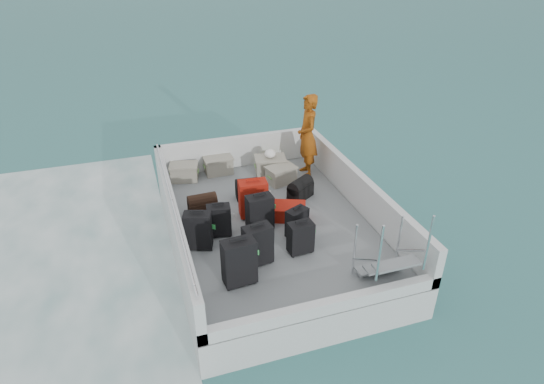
{
  "coord_description": "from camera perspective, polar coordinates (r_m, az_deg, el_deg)",
  "views": [
    {
      "loc": [
        -2.16,
        -6.63,
        5.17
      ],
      "look_at": [
        0.13,
        0.38,
        1.0
      ],
      "focal_mm": 30.0,
      "sensor_mm": 36.0,
      "label": 1
    }
  ],
  "objects": [
    {
      "name": "deck",
      "position": [
        8.33,
        -0.05,
        -3.7
      ],
      "size": [
        3.3,
        4.7,
        0.02
      ],
      "primitive_type": "cube",
      "color": "gray",
      "rests_on": "ferry_hull"
    },
    {
      "name": "passenger",
      "position": [
        9.61,
        4.47,
        7.03
      ],
      "size": [
        0.51,
        0.71,
        1.78
      ],
      "primitive_type": "imported",
      "rotation": [
        0.0,
        0.0,
        -1.71
      ],
      "color": "#CA5F13",
      "rests_on": "deck"
    },
    {
      "name": "white_bag",
      "position": [
        9.74,
        -0.23,
        4.69
      ],
      "size": [
        0.24,
        0.24,
        0.18
      ],
      "primitive_type": "ellipsoid",
      "color": "white",
      "rests_on": "crate_2"
    },
    {
      "name": "suitcase_5",
      "position": [
        8.31,
        -2.38,
        -0.87
      ],
      "size": [
        0.54,
        0.36,
        0.71
      ],
      "primitive_type": "cube",
      "rotation": [
        0.0,
        0.0,
        -0.1
      ],
      "color": "#9E170C",
      "rests_on": "deck"
    },
    {
      "name": "suitcase_6",
      "position": [
        7.4,
        3.61,
        -5.78
      ],
      "size": [
        0.42,
        0.27,
        0.56
      ],
      "primitive_type": "cube",
      "rotation": [
        0.0,
        0.0,
        0.07
      ],
      "color": "black",
      "rests_on": "deck"
    },
    {
      "name": "duffel_0",
      "position": [
        8.54,
        -8.68,
        -1.81
      ],
      "size": [
        0.54,
        0.32,
        0.32
      ],
      "primitive_type": null,
      "rotation": [
        0.0,
        0.0,
        0.04
      ],
      "color": "black",
      "rests_on": "deck"
    },
    {
      "name": "suitcase_0",
      "position": [
        6.75,
        -4.14,
        -8.82
      ],
      "size": [
        0.51,
        0.31,
        0.75
      ],
      "primitive_type": "cube",
      "rotation": [
        0.0,
        0.0,
        0.08
      ],
      "color": "black",
      "rests_on": "deck"
    },
    {
      "name": "suitcase_1",
      "position": [
        7.56,
        -9.25,
        -4.85
      ],
      "size": [
        0.5,
        0.37,
        0.66
      ],
      "primitive_type": "cube",
      "rotation": [
        0.0,
        0.0,
        -0.31
      ],
      "color": "black",
      "rests_on": "deck"
    },
    {
      "name": "crate_1",
      "position": [
        9.99,
        -6.75,
        3.3
      ],
      "size": [
        0.59,
        0.42,
        0.35
      ],
      "primitive_type": "cube",
      "rotation": [
        0.0,
        0.0,
        0.03
      ],
      "color": "gray",
      "rests_on": "deck"
    },
    {
      "name": "crate_2",
      "position": [
        9.86,
        -0.23,
        3.23
      ],
      "size": [
        0.68,
        0.53,
        0.37
      ],
      "primitive_type": "cube",
      "rotation": [
        0.0,
        0.0,
        -0.18
      ],
      "color": "gray",
      "rests_on": "deck"
    },
    {
      "name": "suitcase_8",
      "position": [
        8.36,
        1.91,
        -2.44
      ],
      "size": [
        0.78,
        0.66,
        0.26
      ],
      "primitive_type": "cube",
      "rotation": [
        0.0,
        0.0,
        1.19
      ],
      "color": "#9E170C",
      "rests_on": "deck"
    },
    {
      "name": "suitcase_3",
      "position": [
        7.13,
        -1.8,
        -6.72
      ],
      "size": [
        0.48,
        0.33,
        0.68
      ],
      "primitive_type": "cube",
      "rotation": [
        0.0,
        0.0,
        0.16
      ],
      "color": "black",
      "rests_on": "deck"
    },
    {
      "name": "ground",
      "position": [
        8.68,
        -0.05,
        -7.07
      ],
      "size": [
        160.0,
        160.0,
        0.0
      ],
      "primitive_type": "plane",
      "color": "#195A58",
      "rests_on": "ground"
    },
    {
      "name": "crate_0",
      "position": [
        9.81,
        -10.95,
        2.38
      ],
      "size": [
        0.62,
        0.5,
        0.33
      ],
      "primitive_type": "cube",
      "rotation": [
        0.0,
        0.0,
        -0.23
      ],
      "color": "gray",
      "rests_on": "deck"
    },
    {
      "name": "suitcase_7",
      "position": [
        7.79,
        3.14,
        -3.91
      ],
      "size": [
        0.43,
        0.36,
        0.54
      ],
      "primitive_type": "cube",
      "rotation": [
        0.0,
        0.0,
        0.44
      ],
      "color": "black",
      "rests_on": "deck"
    },
    {
      "name": "ferry_hull",
      "position": [
        8.5,
        -0.05,
        -5.45
      ],
      "size": [
        3.6,
        5.0,
        0.6
      ],
      "primitive_type": "cube",
      "color": "silver",
      "rests_on": "ground"
    },
    {
      "name": "duffel_1",
      "position": [
        8.98,
        -3.11,
        0.19
      ],
      "size": [
        0.48,
        0.35,
        0.32
      ],
      "primitive_type": null,
      "rotation": [
        0.0,
        0.0,
        -0.1
      ],
      "color": "black",
      "rests_on": "deck"
    },
    {
      "name": "crate_3",
      "position": [
        9.53,
        1.15,
        2.11
      ],
      "size": [
        0.63,
        0.51,
        0.34
      ],
      "primitive_type": "cube",
      "rotation": [
        0.0,
        0.0,
        0.26
      ],
      "color": "gray",
      "rests_on": "deck"
    },
    {
      "name": "suitcase_4",
      "position": [
        7.92,
        -1.55,
        -2.68
      ],
      "size": [
        0.47,
        0.29,
        0.67
      ],
      "primitive_type": "cube",
      "rotation": [
        0.0,
        0.0,
        0.06
      ],
      "color": "black",
      "rests_on": "deck"
    },
    {
      "name": "suitcase_2",
      "position": [
        7.85,
        -6.66,
        -3.6
      ],
      "size": [
        0.43,
        0.29,
        0.58
      ],
      "primitive_type": "cube",
      "rotation": [
        0.0,
        0.0,
        -0.14
      ],
      "color": "black",
      "rests_on": "deck"
    },
    {
      "name": "deck_fittings",
      "position": [
        7.97,
        3.04,
        -2.17
      ],
      "size": [
        3.6,
        5.0,
        0.9
      ],
      "color": "silver",
      "rests_on": "deck"
    },
    {
      "name": "yellow_bag",
      "position": [
        10.3,
        0.1,
        3.96
      ],
      "size": [
        0.28,
        0.26,
        0.22
      ],
      "primitive_type": "ellipsoid",
      "color": "yellow",
      "rests_on": "deck"
    },
    {
      "name": "duffel_2",
      "position": [
        8.99,
        3.59,
        0.2
      ],
      "size": [
        0.6,
        0.53,
        0.32
      ],
      "primitive_type": null,
      "rotation": [
        0.0,
        0.0,
        0.58
      ],
      "color": "black",
      "rests_on": "deck"
    }
  ]
}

